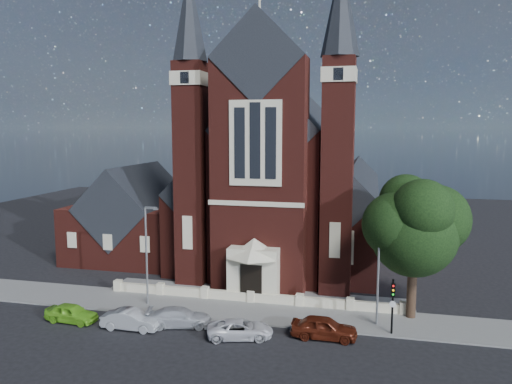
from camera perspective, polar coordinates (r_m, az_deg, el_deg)
ground at (r=49.78m, az=1.83°, el=-9.28°), size 120.00×120.00×0.00m
pavement_strip at (r=40.08m, az=-1.26°, el=-13.48°), size 60.00×5.00×0.12m
forecourt_paving at (r=43.73m, az=0.09°, el=-11.67°), size 26.00×3.00×0.14m
forecourt_wall at (r=41.90m, az=-0.55°, el=-12.54°), size 24.00×0.40×0.90m
church at (r=55.83m, az=3.49°, el=1.11°), size 20.01×34.90×29.20m
parish_hall at (r=56.81m, az=-13.57°, el=-3.23°), size 12.00×12.20×10.24m
street_tree at (r=38.28m, az=17.81°, el=-3.99°), size 6.40×6.60×10.70m
street_lamp_left at (r=40.90m, az=-12.31°, el=-6.48°), size 1.16×0.22×8.09m
street_lamp_right at (r=37.03m, az=13.96°, el=-7.99°), size 1.16×0.22×8.09m
traffic_signal at (r=36.14m, az=15.36°, el=-11.76°), size 0.28×0.42×4.00m
car_lime_van at (r=40.24m, az=-20.34°, el=-12.84°), size 4.07×1.87×1.35m
car_silver_a at (r=37.67m, az=-14.06°, el=-13.97°), size 4.27×1.55×1.40m
car_silver_b at (r=37.49m, az=-8.72°, el=-13.97°), size 4.99×2.98×1.36m
car_white_suv at (r=35.27m, az=-1.82°, el=-15.39°), size 4.88×3.17×1.25m
car_dark_red at (r=35.44m, az=7.79°, el=-15.10°), size 4.49×1.81×1.53m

